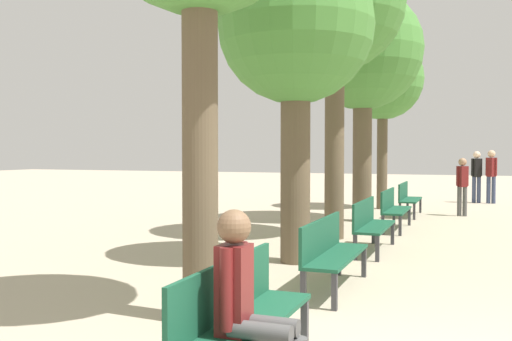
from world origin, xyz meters
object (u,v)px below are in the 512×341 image
tree_row_2 (335,4)px  bench_row_2 (370,221)px  tree_row_1 (296,31)px  bench_row_3 (393,206)px  tree_row_3 (363,53)px  pedestrian_mid (477,173)px  bench_row_0 (239,309)px  bench_row_4 (407,196)px  pedestrian_far (491,173)px  bench_row_1 (330,248)px  pedestrian_near (462,183)px  tree_row_4 (383,81)px  person_seated (250,300)px

tree_row_2 → bench_row_2: bearing=-53.5°
tree_row_1 → bench_row_3: bearing=78.0°
tree_row_3 → pedestrian_mid: (2.66, 6.38, -3.14)m
bench_row_0 → bench_row_4: 11.68m
bench_row_2 → pedestrian_mid: 10.76m
tree_row_3 → pedestrian_far: tree_row_3 is taller
bench_row_2 → tree_row_1: bearing=-123.6°
bench_row_0 → bench_row_1: bearing=90.0°
tree_row_1 → pedestrian_mid: bearing=77.5°
tree_row_1 → pedestrian_near: (2.29, 7.67, -2.67)m
bench_row_1 → pedestrian_far: 13.67m
bench_row_2 → tree_row_2: bearing=126.5°
bench_row_0 → tree_row_3: tree_row_3 is taller
bench_row_3 → tree_row_1: tree_row_1 is taller
tree_row_2 → tree_row_4: (0.00, 6.25, -0.77)m
tree_row_4 → tree_row_3: bearing=-90.0°
bench_row_4 → tree_row_1: tree_row_1 is taller
bench_row_1 → tree_row_4: 10.96m
bench_row_2 → tree_row_3: bearing=102.2°
bench_row_2 → pedestrian_near: size_ratio=1.20×
bench_row_2 → person_seated: 6.20m
tree_row_4 → bench_row_3: bearing=-78.6°
tree_row_4 → pedestrian_mid: 4.99m
pedestrian_mid → tree_row_1: bearing=-102.5°
tree_row_4 → person_seated: 14.09m
bench_row_3 → pedestrian_mid: 7.90m
tree_row_3 → tree_row_4: bearing=90.0°
bench_row_0 → tree_row_4: (-0.92, 13.33, 3.31)m
tree_row_2 → tree_row_3: bearing=90.0°
tree_row_3 → tree_row_4: tree_row_3 is taller
bench_row_1 → pedestrian_mid: 13.65m
tree_row_3 → pedestrian_far: (3.11, 6.33, -3.12)m
tree_row_1 → bench_row_0: bearing=-78.4°
person_seated → pedestrian_near: 12.53m
bench_row_2 → tree_row_1: tree_row_1 is taller
tree_row_2 → pedestrian_mid: size_ratio=3.50×
tree_row_3 → bench_row_3: bearing=-55.0°
tree_row_1 → tree_row_3: tree_row_3 is taller
bench_row_0 → bench_row_2: size_ratio=1.00×
bench_row_0 → bench_row_1: 2.92m
bench_row_0 → person_seated: bearing=-57.0°
bench_row_1 → tree_row_2: tree_row_2 is taller
pedestrian_near → pedestrian_far: 4.36m
bench_row_3 → pedestrian_near: (1.37, 3.36, 0.37)m
bench_row_0 → bench_row_1: size_ratio=1.00×
bench_row_0 → tree_row_1: tree_row_1 is taller
person_seated → bench_row_0: bearing=123.0°
tree_row_1 → bench_row_2: bearing=56.4°
tree_row_3 → person_seated: tree_row_3 is taller
bench_row_2 → bench_row_0: bearing=-90.0°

